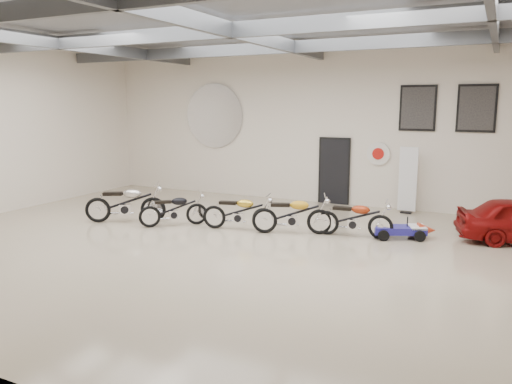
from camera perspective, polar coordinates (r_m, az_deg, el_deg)
The scene contains 16 objects.
floor at distance 11.40m, azimuth -2.67°, elevation -6.40°, with size 16.00×12.00×0.01m, color tan.
ceiling at distance 11.07m, azimuth -2.90°, elevation 19.25°, with size 16.00×12.00×0.01m, color slate.
back_wall at distance 16.46m, azimuth 7.44°, elevation 7.44°, with size 16.00×0.02×5.00m, color silver.
ceiling_beams at distance 11.04m, azimuth -2.89°, elevation 17.97°, with size 15.80×11.80×0.32m, color #525559, non-canonical shape.
door at distance 16.39m, azimuth 8.93°, elevation 2.30°, with size 0.92×0.08×2.10m, color black.
logo_plaque at distance 18.09m, azimuth -4.81°, elevation 8.67°, with size 2.30×0.06×1.16m, color silver, non-canonical shape.
poster_left at distance 15.70m, azimuth 18.00°, elevation 9.11°, with size 1.05×0.08×1.35m, color black, non-canonical shape.
poster_mid at distance 15.55m, azimuth 23.91°, elevation 8.74°, with size 1.05×0.08×1.35m, color black, non-canonical shape.
oil_sign at distance 15.96m, azimuth 13.81°, elevation 4.28°, with size 0.72×0.10×0.72m, color white, non-canonical shape.
banner_stand at distance 15.42m, azimuth 16.96°, elevation 1.21°, with size 0.53×0.21×1.95m, color white, non-canonical shape.
motorcycle_silver at distance 14.14m, azimuth -14.72°, elevation -1.15°, with size 2.15×0.67×1.12m, color silver, non-canonical shape.
motorcycle_black at distance 13.47m, azimuth -9.42°, elevation -1.92°, with size 1.78×0.55×0.93m, color silver, non-canonical shape.
motorcycle_gold at distance 12.87m, azimuth -1.99°, elevation -2.23°, with size 1.89×0.59×0.98m, color silver, non-canonical shape.
motorcycle_yellow at distance 12.52m, azimuth 4.15°, elevation -2.49°, with size 1.97×0.61×1.03m, color silver, non-canonical shape.
motorcycle_red at distance 12.42m, azimuth 11.08°, elevation -2.88°, with size 1.87×0.58×0.97m, color silver, non-canonical shape.
go_kart at distance 12.65m, azimuth 16.64°, elevation -3.87°, with size 1.51×0.68×0.55m, color navy, non-canonical shape.
Camera 1 is at (5.28, -9.57, 3.23)m, focal length 35.00 mm.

